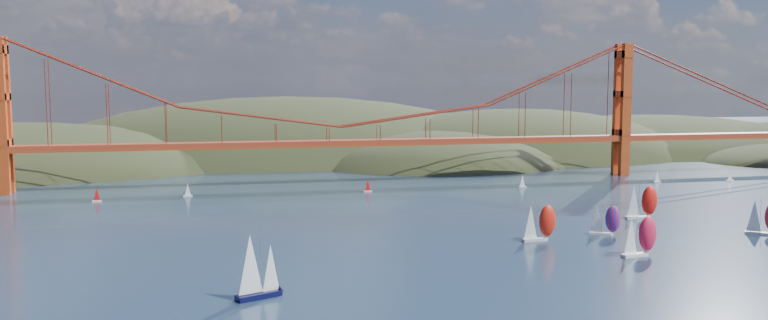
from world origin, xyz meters
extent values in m
ellipsoid|color=black|center=(-140.00, 260.00, -11.20)|extent=(240.00, 140.00, 64.00)
ellipsoid|color=black|center=(-10.00, 300.00, -16.80)|extent=(300.00, 180.00, 96.00)
ellipsoid|color=black|center=(110.00, 270.00, -13.30)|extent=(220.00, 140.00, 76.00)
ellipsoid|color=black|center=(60.00, 240.00, -8.40)|extent=(140.00, 110.00, 48.00)
ellipsoid|color=black|center=(200.00, 290.00, -10.50)|extent=(260.00, 160.00, 60.00)
cube|color=maroon|center=(0.00, 180.00, 16.00)|extent=(440.00, 7.00, 1.60)
cube|color=#9A380E|center=(0.00, 180.00, 14.80)|extent=(440.00, 7.00, 0.80)
cube|color=#9A380E|center=(-120.00, 180.00, 27.50)|extent=(4.00, 8.50, 55.00)
cube|color=#9A380E|center=(120.00, 180.00, 27.50)|extent=(4.00, 8.50, 55.00)
cube|color=black|center=(-40.31, 30.50, 0.52)|extent=(8.84, 5.65, 1.03)
cylinder|color=#99999E|center=(-39.91, 30.67, 7.24)|extent=(0.13, 0.13, 12.41)
cone|color=white|center=(-41.72, 29.88, 6.62)|extent=(6.34, 6.34, 10.92)
cone|color=white|center=(-37.94, 31.54, 5.38)|extent=(4.53, 4.53, 8.69)
cube|color=silver|center=(29.54, 64.76, 0.37)|extent=(6.32, 2.04, 0.75)
cylinder|color=#99999E|center=(29.85, 64.78, 5.43)|extent=(0.09, 0.09, 9.36)
cone|color=white|center=(28.41, 64.71, 4.96)|extent=(3.65, 3.65, 8.24)
ellipsoid|color=red|center=(32.97, 64.92, 4.96)|extent=(4.49, 2.95, 7.87)
cube|color=white|center=(44.89, 44.50, 0.38)|extent=(6.55, 2.72, 0.76)
cylinder|color=#99999E|center=(45.20, 44.55, 5.53)|extent=(0.10, 0.10, 9.53)
cone|color=white|center=(43.76, 44.33, 5.05)|extent=(4.05, 4.05, 8.39)
ellipsoid|color=red|center=(48.34, 45.03, 5.05)|extent=(4.82, 3.43, 8.01)
cube|color=silver|center=(89.36, 59.16, 0.38)|extent=(6.16, 5.00, 0.75)
cylinder|color=#99999E|center=(89.62, 58.99, 5.45)|extent=(0.09, 0.09, 9.40)
cone|color=white|center=(88.43, 59.80, 4.98)|extent=(4.88, 4.88, 8.28)
cube|color=silver|center=(71.01, 86.29, 0.40)|extent=(6.76, 2.42, 0.79)
cylinder|color=#99999E|center=(71.34, 86.26, 5.76)|extent=(0.10, 0.10, 9.94)
cone|color=white|center=(69.82, 86.39, 5.27)|extent=(4.02, 4.02, 8.74)
ellipsoid|color=red|center=(74.64, 85.97, 5.27)|extent=(4.87, 3.31, 8.35)
cube|color=silver|center=(49.37, 68.11, 0.33)|extent=(5.55, 3.74, 0.65)
cylinder|color=#99999E|center=(49.62, 67.99, 4.72)|extent=(0.08, 0.08, 8.14)
cone|color=white|center=(48.50, 68.53, 4.32)|extent=(4.06, 4.06, 7.16)
ellipsoid|color=red|center=(52.06, 66.80, 4.32)|extent=(4.46, 3.81, 6.84)
cube|color=silver|center=(-85.97, 152.90, 0.25)|extent=(3.00, 1.00, 0.50)
cone|color=red|center=(-85.97, 152.90, 2.60)|extent=(2.00, 2.00, 4.20)
cube|color=silver|center=(-57.13, 157.42, 0.25)|extent=(3.00, 1.00, 0.50)
cone|color=white|center=(-57.13, 157.42, 2.60)|extent=(2.00, 2.00, 4.20)
cube|color=silver|center=(121.22, 154.39, 0.25)|extent=(3.00, 1.00, 0.50)
cone|color=white|center=(121.22, 154.39, 2.60)|extent=(2.00, 2.00, 4.20)
cube|color=silver|center=(151.38, 150.96, 0.25)|extent=(3.00, 1.00, 0.50)
cone|color=white|center=(151.38, 150.96, 2.60)|extent=(2.00, 2.00, 4.20)
cube|color=silver|center=(64.28, 153.48, 0.25)|extent=(3.00, 1.00, 0.50)
cone|color=white|center=(64.28, 153.48, 2.60)|extent=(2.00, 2.00, 4.20)
cube|color=silver|center=(5.49, 154.76, 0.25)|extent=(3.00, 1.00, 0.50)
cone|color=red|center=(5.49, 154.76, 2.60)|extent=(2.00, 2.00, 4.20)
camera|label=1|loc=(-47.37, -105.32, 39.98)|focal=35.00mm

